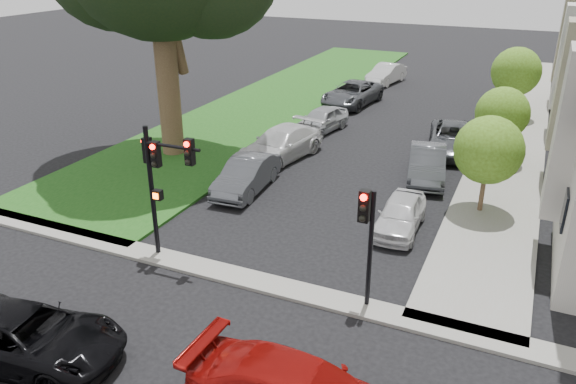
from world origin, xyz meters
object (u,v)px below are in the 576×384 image
at_px(car_parked_5, 246,175).
at_px(car_cross_near, 27,336).
at_px(car_parked_0, 400,214).
at_px(car_parked_1, 427,164).
at_px(traffic_signal_secondary, 367,228).
at_px(car_parked_8, 352,94).
at_px(car_parked_2, 454,138).
at_px(small_tree_a, 489,150).
at_px(car_parked_6, 281,144).
at_px(car_parked_7, 322,120).
at_px(car_parked_9, 386,74).
at_px(small_tree_b, 502,114).
at_px(traffic_signal_main, 159,170).
at_px(small_tree_c, 516,72).

bearing_deg(car_parked_5, car_cross_near, -93.90).
distance_m(car_parked_0, car_parked_1, 5.62).
xyz_separation_m(traffic_signal_secondary, car_parked_8, (-7.73, 22.45, -1.89)).
height_order(traffic_signal_secondary, car_parked_1, traffic_signal_secondary).
xyz_separation_m(car_cross_near, car_parked_0, (7.14, 11.32, -0.06)).
height_order(car_parked_2, car_parked_5, same).
relative_size(car_cross_near, car_parked_5, 1.15).
height_order(car_parked_1, car_parked_5, car_parked_1).
bearing_deg(traffic_signal_secondary, small_tree_a, 73.53).
xyz_separation_m(car_cross_near, car_parked_6, (-0.36, 16.63, 0.08)).
height_order(small_tree_a, car_parked_0, small_tree_a).
height_order(car_parked_0, car_parked_6, car_parked_6).
bearing_deg(car_parked_7, car_parked_9, 99.33).
xyz_separation_m(small_tree_b, car_parked_8, (-10.18, 7.90, -1.79)).
distance_m(car_cross_near, car_parked_8, 28.36).
bearing_deg(car_parked_0, car_cross_near, -124.23).
relative_size(car_parked_0, car_parked_7, 0.92).
bearing_deg(traffic_signal_main, traffic_signal_secondary, -0.31).
bearing_deg(traffic_signal_secondary, car_parked_9, 103.80).
relative_size(small_tree_a, traffic_signal_secondary, 1.06).
distance_m(car_parked_2, car_parked_8, 10.59).
height_order(small_tree_c, car_parked_7, small_tree_c).
bearing_deg(car_parked_0, traffic_signal_main, -144.38).
xyz_separation_m(car_parked_5, car_parked_6, (-0.34, 4.38, 0.05)).
distance_m(small_tree_a, small_tree_c, 15.04).
bearing_deg(small_tree_c, traffic_signal_secondary, -96.00).
distance_m(small_tree_c, car_parked_2, 8.51).
bearing_deg(car_cross_near, car_parked_0, -40.84).
relative_size(traffic_signal_main, car_parked_2, 0.88).
xyz_separation_m(small_tree_a, small_tree_c, (0.00, 15.03, 0.26)).
xyz_separation_m(car_parked_0, car_parked_9, (-7.13, 24.42, 0.10)).
bearing_deg(car_parked_5, car_parked_9, 85.92).
bearing_deg(car_parked_0, car_parked_1, 89.21).
relative_size(small_tree_c, car_parked_5, 0.98).
bearing_deg(small_tree_b, car_parked_1, -128.21).
distance_m(car_parked_2, car_parked_9, 16.25).
bearing_deg(small_tree_c, car_parked_9, 146.39).
xyz_separation_m(traffic_signal_main, car_parked_8, (-0.56, 22.41, -2.49)).
relative_size(small_tree_a, car_parked_1, 0.88).
relative_size(small_tree_a, car_parked_2, 0.76).
xyz_separation_m(car_parked_7, car_parked_8, (-0.27, 6.54, 0.07)).
height_order(car_parked_8, car_parked_9, car_parked_8).
xyz_separation_m(car_parked_1, car_parked_2, (0.52, 4.40, -0.02)).
xyz_separation_m(small_tree_a, car_parked_9, (-9.78, 21.53, -1.95)).
bearing_deg(small_tree_c, car_parked_6, -128.83).
bearing_deg(car_parked_1, traffic_signal_secondary, -98.75).
height_order(small_tree_b, car_parked_8, small_tree_b).
bearing_deg(car_parked_9, car_parked_0, -63.99).
relative_size(small_tree_a, car_cross_near, 0.78).
relative_size(car_parked_1, car_parked_6, 0.84).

